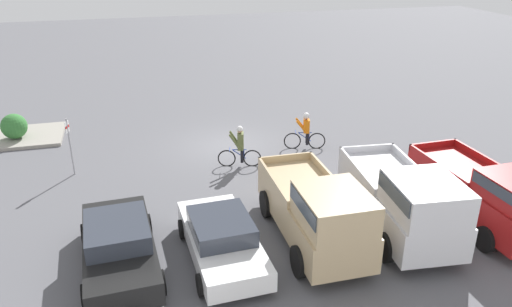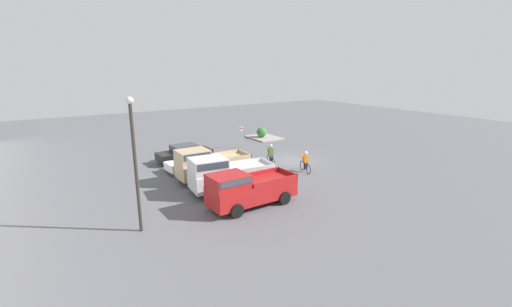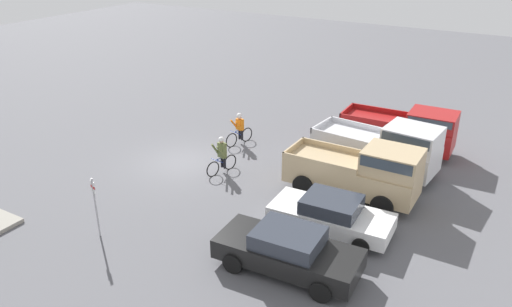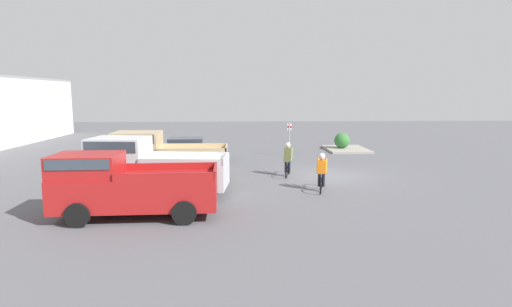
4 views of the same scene
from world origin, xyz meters
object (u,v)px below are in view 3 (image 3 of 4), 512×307
object	(u,v)px
fire_lane_sign	(95,202)
sedan_0	(331,214)
pickup_truck_2	(362,171)
cyclist_0	(222,155)
sedan_1	(288,250)
cyclist_1	(239,128)
pickup_truck_0	(405,129)
pickup_truck_1	(385,147)

from	to	relation	value
fire_lane_sign	sedan_0	bearing A→B (deg)	123.02
pickup_truck_2	cyclist_0	world-z (taller)	pickup_truck_2
sedan_1	fire_lane_sign	xyz separation A→B (m)	(1.67, -6.59, 0.65)
cyclist_0	fire_lane_sign	xyz separation A→B (m)	(6.38, -0.90, 0.52)
sedan_0	cyclist_1	world-z (taller)	cyclist_1
pickup_truck_0	pickup_truck_2	bearing A→B (deg)	-1.75
cyclist_0	cyclist_1	size ratio (longest dim) A/B	0.99
pickup_truck_1	fire_lane_sign	size ratio (longest dim) A/B	2.45
cyclist_1	pickup_truck_2	bearing A→B (deg)	72.55
sedan_0	cyclist_1	size ratio (longest dim) A/B	2.51
cyclist_1	sedan_1	bearing A→B (deg)	40.68
pickup_truck_1	pickup_truck_2	bearing A→B (deg)	-1.04
pickup_truck_1	sedan_1	bearing A→B (deg)	-3.17
pickup_truck_0	cyclist_0	bearing A→B (deg)	-44.01
pickup_truck_1	cyclist_1	bearing A→B (deg)	-86.00
sedan_1	cyclist_0	size ratio (longest dim) A/B	2.69
sedan_1	cyclist_1	world-z (taller)	cyclist_1
cyclist_1	fire_lane_sign	world-z (taller)	fire_lane_sign
pickup_truck_1	fire_lane_sign	xyz separation A→B (m)	(10.03, -7.06, 0.16)
cyclist_1	pickup_truck_0	bearing A→B (deg)	114.62
sedan_1	cyclist_1	size ratio (longest dim) A/B	2.66
pickup_truck_0	fire_lane_sign	xyz separation A→B (m)	(12.88, -7.18, 0.26)
pickup_truck_0	fire_lane_sign	distance (m)	14.75
cyclist_1	pickup_truck_1	bearing A→B (deg)	94.00
pickup_truck_1	sedan_1	xyz separation A→B (m)	(8.35, -0.46, -0.49)
fire_lane_sign	pickup_truck_0	bearing A→B (deg)	150.87
sedan_1	pickup_truck_0	bearing A→B (deg)	177.02
pickup_truck_1	cyclist_0	world-z (taller)	pickup_truck_1
cyclist_0	cyclist_1	bearing A→B (deg)	-161.39
pickup_truck_2	sedan_0	world-z (taller)	pickup_truck_2
pickup_truck_2	sedan_1	distance (m)	5.63
pickup_truck_2	fire_lane_sign	size ratio (longest dim) A/B	2.30
pickup_truck_0	cyclist_1	size ratio (longest dim) A/B	3.04
sedan_0	fire_lane_sign	xyz separation A→B (m)	(4.47, -6.88, 0.72)
pickup_truck_0	sedan_1	distance (m)	11.23
sedan_0	cyclist_1	bearing A→B (deg)	-125.68
pickup_truck_1	fire_lane_sign	world-z (taller)	pickup_truck_1
pickup_truck_2	sedan_1	bearing A→B (deg)	-4.22
pickup_truck_1	cyclist_0	size ratio (longest dim) A/B	3.22
sedan_1	cyclist_0	xyz separation A→B (m)	(-4.71, -5.69, 0.12)
pickup_truck_1	pickup_truck_2	world-z (taller)	pickup_truck_1
sedan_1	fire_lane_sign	size ratio (longest dim) A/B	2.05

